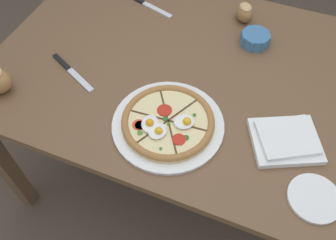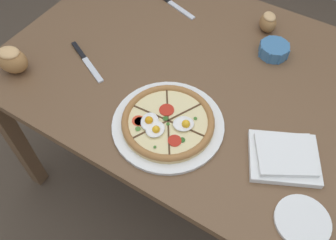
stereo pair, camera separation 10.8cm
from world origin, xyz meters
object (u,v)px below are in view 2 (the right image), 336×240
object	(u,v)px
pizza	(168,122)
napkin_folded	(284,157)
dining_table	(217,95)
side_saucer	(302,221)
ramekin_bowl	(274,50)
knife_spare	(86,61)
bread_piece_mid	(12,60)
bread_piece_near	(268,22)
knife_main	(172,4)

from	to	relation	value
pizza	napkin_folded	bearing A→B (deg)	11.95
dining_table	side_saucer	world-z (taller)	side_saucer
ramekin_bowl	knife_spare	bearing A→B (deg)	-145.14
dining_table	side_saucer	bearing A→B (deg)	-39.79
napkin_folded	side_saucer	distance (m)	0.19
ramekin_bowl	bread_piece_mid	xyz separation A→B (m)	(-0.74, -0.55, 0.03)
ramekin_bowl	bread_piece_mid	distance (m)	0.92
dining_table	pizza	bearing A→B (deg)	-100.42
bread_piece_near	side_saucer	distance (m)	0.77
pizza	bread_piece_near	distance (m)	0.60
knife_spare	side_saucer	bearing A→B (deg)	14.79
bread_piece_mid	knife_spare	distance (m)	0.25
side_saucer	bread_piece_mid	bearing A→B (deg)	179.81
knife_spare	bread_piece_near	bearing A→B (deg)	71.88
bread_piece_near	knife_main	distance (m)	0.40
knife_main	ramekin_bowl	bearing A→B (deg)	9.43
dining_table	napkin_folded	world-z (taller)	napkin_folded
knife_main	pizza	bearing A→B (deg)	-42.92
bread_piece_mid	knife_main	distance (m)	0.67
ramekin_bowl	pizza	bearing A→B (deg)	-108.45
bread_piece_near	side_saucer	bearing A→B (deg)	-60.65
napkin_folded	pizza	bearing A→B (deg)	-168.05
bread_piece_mid	side_saucer	size ratio (longest dim) A/B	0.84
bread_piece_near	knife_spare	xyz separation A→B (m)	(-0.48, -0.50, -0.03)
dining_table	knife_main	xyz separation A→B (m)	(-0.36, 0.27, 0.09)
ramekin_bowl	bread_piece_mid	world-z (taller)	bread_piece_mid
ramekin_bowl	side_saucer	distance (m)	0.63
pizza	bread_piece_mid	bearing A→B (deg)	-172.72
dining_table	bread_piece_near	size ratio (longest dim) A/B	15.18
knife_spare	pizza	bearing A→B (deg)	13.29
napkin_folded	side_saucer	world-z (taller)	napkin_folded
dining_table	pizza	xyz separation A→B (m)	(-0.05, -0.26, 0.11)
pizza	bread_piece_mid	size ratio (longest dim) A/B	2.82
ramekin_bowl	napkin_folded	distance (m)	0.44
bread_piece_mid	knife_main	xyz separation A→B (m)	(0.27, 0.61, -0.05)
pizza	napkin_folded	size ratio (longest dim) A/B	1.39
pizza	knife_main	bearing A→B (deg)	120.07
napkin_folded	bread_piece_mid	xyz separation A→B (m)	(-0.93, -0.15, 0.03)
knife_main	knife_spare	xyz separation A→B (m)	(-0.09, -0.45, -0.00)
pizza	dining_table	bearing A→B (deg)	79.58
pizza	napkin_folded	distance (m)	0.36
knife_main	napkin_folded	bearing A→B (deg)	-17.98
dining_table	knife_spare	xyz separation A→B (m)	(-0.45, -0.18, 0.09)
bread_piece_near	knife_spare	bearing A→B (deg)	-133.78
dining_table	side_saucer	distance (m)	0.54
bread_piece_mid	knife_main	bearing A→B (deg)	66.20
knife_main	knife_spare	bearing A→B (deg)	-83.93
bread_piece_near	knife_main	xyz separation A→B (m)	(-0.39, -0.05, -0.03)
knife_spare	napkin_folded	bearing A→B (deg)	24.66
ramekin_bowl	knife_spare	size ratio (longest dim) A/B	0.52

